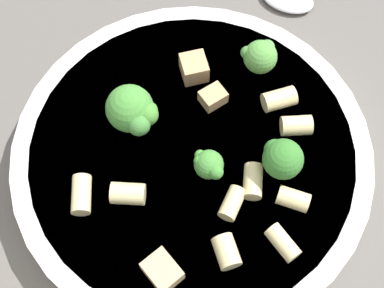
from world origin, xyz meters
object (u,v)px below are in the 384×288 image
object	(u,v)px
broccoli_floret_3	(260,56)
chicken_chunk_0	(213,97)
broccoli_floret_0	(133,110)
rigatoni_6	(227,252)
broccoli_floret_2	(282,157)
broccoli_floret_1	(209,165)
rigatoni_8	(283,243)
rigatoni_4	(81,195)
rigatoni_5	(232,203)
chicken_chunk_2	(194,68)
rigatoni_7	(296,126)
rigatoni_3	(128,194)
chicken_chunk_1	(158,270)
rigatoni_1	(253,181)
pasta_bowl	(192,156)
rigatoni_0	(293,199)
rigatoni_2	(279,99)

from	to	relation	value
broccoli_floret_3	chicken_chunk_0	size ratio (longest dim) A/B	1.63
broccoli_floret_0	rigatoni_6	size ratio (longest dim) A/B	1.89
broccoli_floret_0	broccoli_floret_2	distance (m)	0.12
broccoli_floret_3	chicken_chunk_0	bearing A→B (deg)	-128.83
broccoli_floret_1	rigatoni_8	size ratio (longest dim) A/B	1.01
broccoli_floret_3	rigatoni_4	bearing A→B (deg)	-127.88
broccoli_floret_0	rigatoni_5	size ratio (longest dim) A/B	1.76
broccoli_floret_2	rigatoni_6	distance (m)	0.08
chicken_chunk_2	rigatoni_7	bearing A→B (deg)	-21.52
rigatoni_4	rigatoni_3	bearing A→B (deg)	12.72
chicken_chunk_0	chicken_chunk_1	size ratio (longest dim) A/B	0.78
rigatoni_3	rigatoni_4	xyz separation A→B (m)	(-0.03, -0.01, -0.00)
rigatoni_7	chicken_chunk_2	size ratio (longest dim) A/B	1.08
broccoli_floret_2	rigatoni_1	xyz separation A→B (m)	(-0.02, -0.02, -0.02)
broccoli_floret_2	rigatoni_4	bearing A→B (deg)	-159.47
broccoli_floret_3	chicken_chunk_0	world-z (taller)	broccoli_floret_3
rigatoni_5	rigatoni_7	xyz separation A→B (m)	(0.04, 0.08, 0.00)
rigatoni_7	chicken_chunk_0	xyz separation A→B (m)	(-0.07, 0.01, -0.00)
broccoli_floret_1	chicken_chunk_2	size ratio (longest dim) A/B	1.22
pasta_bowl	chicken_chunk_0	size ratio (longest dim) A/B	14.54
broccoli_floret_2	chicken_chunk_1	size ratio (longest dim) A/B	1.60
pasta_bowl	chicken_chunk_1	size ratio (longest dim) A/B	11.29
rigatoni_5	chicken_chunk_2	world-z (taller)	chicken_chunk_2
rigatoni_0	chicken_chunk_0	bearing A→B (deg)	135.33
broccoli_floret_3	rigatoni_3	bearing A→B (deg)	-119.73
broccoli_floret_2	chicken_chunk_2	distance (m)	0.11
rigatoni_4	rigatoni_5	bearing A→B (deg)	8.64
rigatoni_4	pasta_bowl	bearing A→B (deg)	38.27
rigatoni_1	rigatoni_3	distance (m)	0.10
rigatoni_2	rigatoni_3	world-z (taller)	same
broccoli_floret_1	chicken_chunk_2	xyz separation A→B (m)	(-0.03, 0.09, -0.01)
pasta_bowl	rigatoni_4	xyz separation A→B (m)	(-0.07, -0.06, 0.02)
broccoli_floret_2	rigatoni_8	xyz separation A→B (m)	(0.01, -0.06, -0.02)
broccoli_floret_1	broccoli_floret_2	distance (m)	0.06
broccoli_floret_0	rigatoni_2	bearing A→B (deg)	21.62
rigatoni_4	rigatoni_6	distance (m)	0.12
rigatoni_7	rigatoni_8	bearing A→B (deg)	-88.44
rigatoni_0	chicken_chunk_1	bearing A→B (deg)	-139.96
broccoli_floret_3	rigatoni_6	world-z (taller)	broccoli_floret_3
rigatoni_5	rigatoni_7	distance (m)	0.09
rigatoni_4	chicken_chunk_0	world-z (taller)	rigatoni_4
chicken_chunk_2	broccoli_floret_2	bearing A→B (deg)	-42.21
broccoli_floret_0	rigatoni_3	bearing A→B (deg)	-79.94
rigatoni_5	rigatoni_4	bearing A→B (deg)	-171.36
chicken_chunk_2	chicken_chunk_1	bearing A→B (deg)	-86.68
broccoli_floret_3	rigatoni_4	distance (m)	0.19
broccoli_floret_1	rigatoni_5	world-z (taller)	broccoli_floret_1
rigatoni_6	rigatoni_2	bearing A→B (deg)	81.78
broccoli_floret_3	rigatoni_8	world-z (taller)	broccoli_floret_3
rigatoni_3	rigatoni_1	bearing A→B (deg)	18.24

